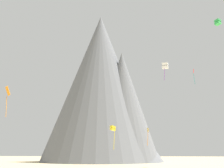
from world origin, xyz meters
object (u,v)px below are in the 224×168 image
(kite_gold_low, at_px, (148,133))
(kite_green_mid, at_px, (218,22))
(rock_massif, at_px, (106,93))
(kite_yellow_low, at_px, (113,129))
(kite_red_mid, at_px, (194,73))
(kite_white_mid, at_px, (165,66))
(kite_orange_low, at_px, (7,95))

(kite_gold_low, bearing_deg, kite_green_mid, -103.28)
(rock_massif, xyz_separation_m, kite_green_mid, (27.06, -62.30, -0.73))
(kite_green_mid, xyz_separation_m, kite_yellow_low, (-18.72, 2.46, -18.16))
(rock_massif, xyz_separation_m, kite_red_mid, (27.96, -34.21, -2.03))
(kite_green_mid, bearing_deg, kite_white_mid, 73.11)
(rock_massif, bearing_deg, kite_gold_low, -73.52)
(kite_red_mid, distance_m, kite_yellow_low, 36.42)
(kite_yellow_low, relative_size, kite_gold_low, 1.14)
(rock_massif, bearing_deg, kite_red_mid, -50.74)
(kite_green_mid, distance_m, kite_yellow_low, 26.20)
(rock_massif, distance_m, kite_green_mid, 67.93)
(kite_green_mid, height_order, kite_gold_low, kite_green_mid)
(kite_white_mid, xyz_separation_m, kite_gold_low, (-4.50, -3.11, -15.37))
(kite_green_mid, bearing_deg, kite_orange_low, 140.25)
(rock_massif, xyz_separation_m, kite_orange_low, (-9.08, -64.63, -13.43))
(rock_massif, distance_m, kite_red_mid, 44.23)
(kite_orange_low, bearing_deg, rock_massif, 164.42)
(kite_white_mid, distance_m, kite_gold_low, 16.31)
(kite_red_mid, distance_m, kite_orange_low, 49.27)
(kite_red_mid, relative_size, kite_yellow_low, 1.03)
(kite_gold_low, bearing_deg, kite_white_mid, -23.03)
(kite_green_mid, relative_size, kite_gold_low, 0.34)
(kite_red_mid, bearing_deg, rock_massif, 98.99)
(kite_green_mid, xyz_separation_m, kite_white_mid, (-7.87, 15.76, -2.84))
(kite_red_mid, height_order, kite_green_mid, kite_green_mid)
(kite_white_mid, bearing_deg, kite_gold_low, 46.70)
(kite_green_mid, xyz_separation_m, kite_gold_low, (-12.37, 12.65, -18.20))
(kite_green_mid, relative_size, kite_orange_low, 0.24)
(kite_yellow_low, bearing_deg, kite_green_mid, 46.70)
(kite_white_mid, bearing_deg, kite_yellow_low, 62.87)
(rock_massif, xyz_separation_m, kite_gold_low, (14.69, -49.65, -18.93))
(kite_yellow_low, height_order, kite_orange_low, kite_orange_low)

